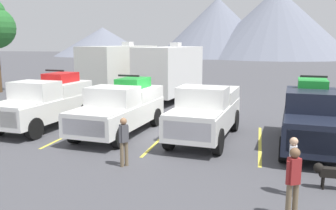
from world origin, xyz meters
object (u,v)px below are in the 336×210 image
(pickup_truck_c, at_px, (206,111))
(person_b, at_px, (124,139))
(person_a, at_px, (293,162))
(person_c, at_px, (293,179))
(pickup_truck_b, at_px, (121,107))
(pickup_truck_d, at_px, (312,115))
(pickup_truck_a, at_px, (46,101))
(camper_trailer_b, at_px, (170,70))
(dog, at_px, (328,172))
(camper_trailer_a, at_px, (121,69))

(pickup_truck_c, height_order, person_b, pickup_truck_c)
(person_a, relative_size, person_c, 0.93)
(person_b, bearing_deg, pickup_truck_b, 112.86)
(pickup_truck_d, height_order, person_b, pickup_truck_d)
(pickup_truck_a, relative_size, camper_trailer_b, 0.65)
(pickup_truck_a, bearing_deg, person_c, -32.00)
(dog, bearing_deg, person_b, 177.05)
(person_c, bearing_deg, person_b, 154.68)
(pickup_truck_a, distance_m, person_a, 11.69)
(person_c, bearing_deg, pickup_truck_b, 136.09)
(pickup_truck_a, bearing_deg, camper_trailer_b, 68.50)
(pickup_truck_b, distance_m, person_b, 4.39)
(person_a, height_order, person_b, person_b)
(camper_trailer_b, xyz_separation_m, person_a, (6.84, -14.41, -1.16))
(pickup_truck_c, bearing_deg, pickup_truck_b, 179.24)
(pickup_truck_a, bearing_deg, pickup_truck_d, -1.84)
(pickup_truck_c, bearing_deg, camper_trailer_a, 128.61)
(pickup_truck_c, bearing_deg, person_b, -117.06)
(camper_trailer_a, relative_size, person_b, 5.51)
(person_b, bearing_deg, person_a, -10.96)
(pickup_truck_a, bearing_deg, pickup_truck_c, -1.45)
(camper_trailer_a, bearing_deg, dog, -50.08)
(pickup_truck_b, relative_size, camper_trailer_a, 0.66)
(person_a, bearing_deg, camper_trailer_b, 115.40)
(person_c, bearing_deg, dog, 61.53)
(pickup_truck_c, xyz_separation_m, person_c, (2.86, -6.30, -0.19))
(pickup_truck_d, height_order, camper_trailer_b, camper_trailer_b)
(camper_trailer_a, bearing_deg, pickup_truck_a, -90.28)
(pickup_truck_c, height_order, pickup_truck_d, pickup_truck_d)
(person_c, bearing_deg, pickup_truck_d, 79.20)
(pickup_truck_d, distance_m, person_a, 4.90)
(camper_trailer_a, height_order, person_b, camper_trailer_a)
(pickup_truck_b, relative_size, pickup_truck_c, 1.03)
(pickup_truck_c, relative_size, pickup_truck_d, 0.96)
(pickup_truck_a, relative_size, pickup_truck_c, 0.98)
(pickup_truck_d, relative_size, dog, 6.13)
(pickup_truck_c, xyz_separation_m, person_b, (-2.04, -3.99, -0.23))
(pickup_truck_c, relative_size, dog, 5.87)
(pickup_truck_b, xyz_separation_m, dog, (7.69, -4.35, -0.66))
(camper_trailer_a, xyz_separation_m, camper_trailer_b, (3.60, 0.08, -0.03))
(camper_trailer_a, xyz_separation_m, person_c, (10.35, -15.68, -1.12))
(pickup_truck_a, bearing_deg, dog, -21.34)
(camper_trailer_a, bearing_deg, pickup_truck_d, -39.67)
(pickup_truck_a, xyz_separation_m, camper_trailer_a, (0.05, 9.18, 0.87))
(pickup_truck_b, distance_m, person_c, 9.16)
(pickup_truck_c, height_order, dog, pickup_truck_c)
(pickup_truck_b, height_order, camper_trailer_a, camper_trailer_a)
(person_a, bearing_deg, pickup_truck_a, 153.88)
(dog, bearing_deg, person_a, -146.37)
(pickup_truck_c, distance_m, camper_trailer_a, 12.03)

